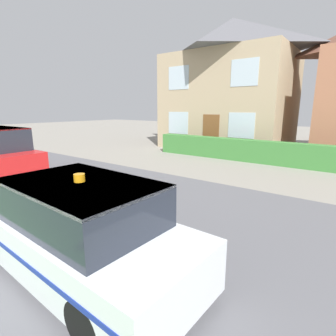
# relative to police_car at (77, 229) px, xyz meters

# --- Properties ---
(road_strip) EXTENTS (28.00, 6.90, 0.01)m
(road_strip) POSITION_rel_police_car_xyz_m (-1.27, 2.17, -0.70)
(road_strip) COLOR #5B5B60
(road_strip) RESTS_ON ground
(garden_hedge) EXTENTS (11.62, 0.58, 1.01)m
(garden_hedge) POSITION_rel_police_car_xyz_m (-0.07, 9.87, -0.20)
(garden_hedge) COLOR #3D7F38
(garden_hedge) RESTS_ON ground
(police_car) EXTENTS (4.21, 1.72, 1.55)m
(police_car) POSITION_rel_police_car_xyz_m (0.00, 0.00, 0.00)
(police_car) COLOR black
(police_car) RESTS_ON road_strip
(house_left) EXTENTS (7.52, 5.74, 7.62)m
(house_left) POSITION_rel_police_car_xyz_m (-3.91, 13.83, 3.18)
(house_left) COLOR tan
(house_left) RESTS_ON ground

